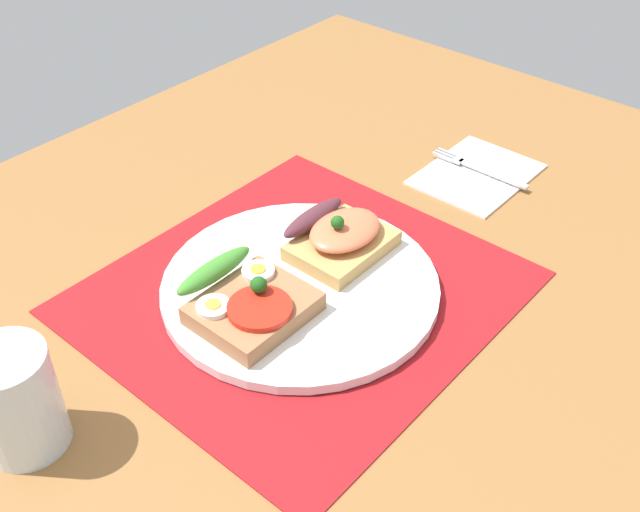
# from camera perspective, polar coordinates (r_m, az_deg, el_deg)

# --- Properties ---
(ground_plane) EXTENTS (1.20, 0.90, 0.03)m
(ground_plane) POSITION_cam_1_polar(r_m,az_deg,el_deg) (0.77, -1.45, -3.63)
(ground_plane) COLOR #936133
(placemat) EXTENTS (0.39, 0.36, 0.00)m
(placemat) POSITION_cam_1_polar(r_m,az_deg,el_deg) (0.76, -1.47, -2.66)
(placemat) COLOR maroon
(placemat) RESTS_ON ground_plane
(plate) EXTENTS (0.28, 0.28, 0.01)m
(plate) POSITION_cam_1_polar(r_m,az_deg,el_deg) (0.76, -1.48, -2.27)
(plate) COLOR white
(plate) RESTS_ON placemat
(sandwich_egg_tomato) EXTENTS (0.10, 0.11, 0.04)m
(sandwich_egg_tomato) POSITION_cam_1_polar(r_m,az_deg,el_deg) (0.72, -5.54, -3.33)
(sandwich_egg_tomato) COLOR #A16E47
(sandwich_egg_tomato) RESTS_ON plate
(sandwich_salmon) EXTENTS (0.10, 0.09, 0.05)m
(sandwich_salmon) POSITION_cam_1_polar(r_m,az_deg,el_deg) (0.78, 1.59, 1.44)
(sandwich_salmon) COLOR tan
(sandwich_salmon) RESTS_ON plate
(napkin) EXTENTS (0.15, 0.11, 0.01)m
(napkin) POSITION_cam_1_polar(r_m,az_deg,el_deg) (0.96, 11.62, 6.06)
(napkin) COLOR white
(napkin) RESTS_ON ground_plane
(fork) EXTENTS (0.02, 0.13, 0.00)m
(fork) POSITION_cam_1_polar(r_m,az_deg,el_deg) (0.96, 11.61, 6.50)
(fork) COLOR #B7B7BC
(fork) RESTS_ON napkin
(drinking_glass) EXTENTS (0.07, 0.07, 0.09)m
(drinking_glass) POSITION_cam_1_polar(r_m,az_deg,el_deg) (0.65, -21.75, -9.99)
(drinking_glass) COLOR silver
(drinking_glass) RESTS_ON ground_plane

